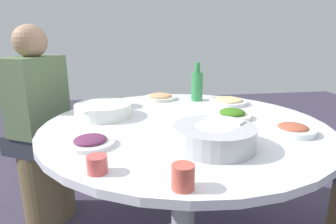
{
  "coord_description": "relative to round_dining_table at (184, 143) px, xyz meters",
  "views": [
    {
      "loc": [
        -0.3,
        -1.31,
        1.17
      ],
      "look_at": [
        -0.09,
        -0.04,
        0.81
      ],
      "focal_mm": 30.11,
      "sensor_mm": 36.0,
      "label": 1
    }
  ],
  "objects": [
    {
      "name": "round_dining_table",
      "position": [
        0.0,
        0.0,
        0.0
      ],
      "size": [
        1.38,
        1.38,
        0.75
      ],
      "color": "#99999E",
      "rests_on": "ground"
    },
    {
      "name": "rice_bowl",
      "position": [
        0.04,
        -0.33,
        0.15
      ],
      "size": [
        0.32,
        0.32,
        0.09
      ],
      "color": "#B2B5BA",
      "rests_on": "round_dining_table"
    },
    {
      "name": "soup_bowl",
      "position": [
        -0.4,
        0.17,
        0.14
      ],
      "size": [
        0.3,
        0.3,
        0.07
      ],
      "color": "white",
      "rests_on": "round_dining_table"
    },
    {
      "name": "dish_greens",
      "position": [
        0.26,
        0.04,
        0.13
      ],
      "size": [
        0.2,
        0.2,
        0.05
      ],
      "color": "silver",
      "rests_on": "round_dining_table"
    },
    {
      "name": "dish_eggplant",
      "position": [
        -0.43,
        -0.24,
        0.12
      ],
      "size": [
        0.19,
        0.19,
        0.04
      ],
      "color": "white",
      "rests_on": "round_dining_table"
    },
    {
      "name": "dish_shrimp",
      "position": [
        -0.05,
        0.54,
        0.13
      ],
      "size": [
        0.22,
        0.22,
        0.04
      ],
      "color": "silver",
      "rests_on": "round_dining_table"
    },
    {
      "name": "dish_stirfry",
      "position": [
        0.44,
        -0.24,
        0.13
      ],
      "size": [
        0.2,
        0.2,
        0.04
      ],
      "color": "white",
      "rests_on": "round_dining_table"
    },
    {
      "name": "dish_noodles",
      "position": [
        0.36,
        0.34,
        0.13
      ],
      "size": [
        0.24,
        0.24,
        0.04
      ],
      "color": "white",
      "rests_on": "round_dining_table"
    },
    {
      "name": "green_bottle",
      "position": [
        0.19,
        0.47,
        0.21
      ],
      "size": [
        0.08,
        0.08,
        0.25
      ],
      "color": "#308646",
      "rests_on": "round_dining_table"
    },
    {
      "name": "tea_cup_near",
      "position": [
        -0.14,
        -0.61,
        0.14
      ],
      "size": [
        0.07,
        0.07,
        0.07
      ],
      "primitive_type": "cylinder",
      "color": "#C65344",
      "rests_on": "round_dining_table"
    },
    {
      "name": "tea_cup_far",
      "position": [
        -0.39,
        -0.47,
        0.14
      ],
      "size": [
        0.07,
        0.07,
        0.06
      ],
      "primitive_type": "cylinder",
      "color": "#CB514C",
      "rests_on": "round_dining_table"
    },
    {
      "name": "stool_for_diner_left",
      "position": [
        -0.81,
        0.45,
        -0.4
      ],
      "size": [
        0.32,
        0.32,
        0.47
      ],
      "primitive_type": "cylinder",
      "color": "brown",
      "rests_on": "ground"
    },
    {
      "name": "diner_left",
      "position": [
        -0.81,
        0.45,
        0.15
      ],
      "size": [
        0.45,
        0.44,
        0.76
      ],
      "color": "#2D333D",
      "rests_on": "stool_for_diner_left"
    }
  ]
}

